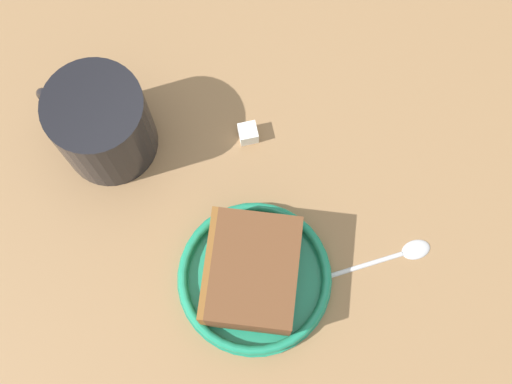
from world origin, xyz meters
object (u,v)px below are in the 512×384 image
(small_plate, at_px, (255,277))
(tea_mug, at_px, (101,124))
(cake_slice, at_px, (252,272))
(teaspoon, at_px, (396,255))
(sugar_cube, at_px, (248,133))

(small_plate, relative_size, tea_mug, 1.25)
(small_plate, height_order, cake_slice, cake_slice)
(tea_mug, xyz_separation_m, teaspoon, (0.08, -0.31, -0.05))
(sugar_cube, bearing_deg, small_plate, -140.07)
(small_plate, relative_size, cake_slice, 1.14)
(small_plate, bearing_deg, tea_mug, 83.53)
(cake_slice, bearing_deg, small_plate, -59.43)
(tea_mug, relative_size, sugar_cube, 6.50)
(cake_slice, xyz_separation_m, sugar_cube, (0.12, 0.10, -0.03))
(cake_slice, bearing_deg, sugar_cube, 38.93)
(tea_mug, bearing_deg, sugar_cube, -50.16)
(small_plate, distance_m, teaspoon, 0.15)
(teaspoon, bearing_deg, tea_mug, 104.74)
(tea_mug, bearing_deg, cake_slice, -96.91)
(cake_slice, relative_size, sugar_cube, 7.12)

